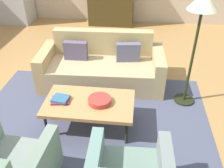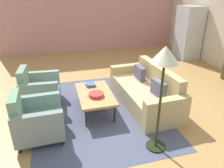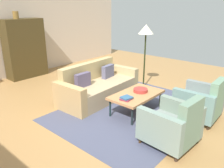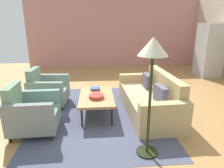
{
  "view_description": "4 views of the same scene",
  "coord_description": "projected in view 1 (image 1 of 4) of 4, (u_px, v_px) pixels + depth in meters",
  "views": [
    {
      "loc": [
        0.93,
        -3.36,
        2.45
      ],
      "look_at": [
        0.62,
        -0.7,
        0.65
      ],
      "focal_mm": 39.46,
      "sensor_mm": 36.0,
      "label": 1
    },
    {
      "loc": [
        4.24,
        -1.51,
        2.44
      ],
      "look_at": [
        0.29,
        -0.43,
        0.57
      ],
      "focal_mm": 34.19,
      "sensor_mm": 36.0,
      "label": 2
    },
    {
      "loc": [
        -3.4,
        -3.36,
        2.22
      ],
      "look_at": [
        0.19,
        -0.23,
        0.54
      ],
      "focal_mm": 36.52,
      "sensor_mm": 36.0,
      "label": 3
    },
    {
      "loc": [
        4.24,
        -0.8,
        1.9
      ],
      "look_at": [
        0.46,
        -0.5,
        0.71
      ],
      "focal_mm": 31.95,
      "sensor_mm": 36.0,
      "label": 4
    }
  ],
  "objects": [
    {
      "name": "area_rug",
      "position": [
        91.0,
        122.0,
        3.56
      ],
      "size": [
        3.4,
        2.6,
        0.01
      ],
      "primitive_type": "cube",
      "color": "#4A4E66",
      "rests_on": "ground"
    },
    {
      "name": "ground_plane",
      "position": [
        81.0,
        91.0,
        4.23
      ],
      "size": [
        10.9,
        10.9,
        0.0
      ],
      "primitive_type": "plane",
      "color": "#AC7E48"
    },
    {
      "name": "fruit_bowl",
      "position": [
        100.0,
        100.0,
        3.26
      ],
      "size": [
        0.31,
        0.31,
        0.07
      ],
      "primitive_type": "cylinder",
      "color": "#B0352F",
      "rests_on": "coffee_table"
    },
    {
      "name": "floor_lamp",
      "position": [
        202.0,
        12.0,
        3.2
      ],
      "size": [
        0.4,
        0.4,
        1.72
      ],
      "color": "black",
      "rests_on": "ground"
    },
    {
      "name": "coffee_table",
      "position": [
        89.0,
        104.0,
        3.31
      ],
      "size": [
        1.2,
        0.7,
        0.42
      ],
      "color": "black",
      "rests_on": "ground"
    },
    {
      "name": "couch",
      "position": [
        102.0,
        67.0,
        4.35
      ],
      "size": [
        2.14,
        0.99,
        0.86
      ],
      "rotation": [
        0.0,
        0.0,
        3.19
      ],
      "color": "tan",
      "rests_on": "ground"
    },
    {
      "name": "book_stack",
      "position": [
        61.0,
        99.0,
        3.29
      ],
      "size": [
        0.27,
        0.23,
        0.05
      ],
      "color": "maroon",
      "rests_on": "coffee_table"
    }
  ]
}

